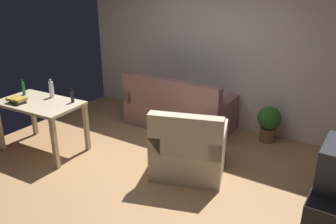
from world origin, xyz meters
The scene contains 11 objects.
ground_plane centered at (0.00, 0.00, -0.01)m, with size 5.20×4.40×0.02m, color tan.
wall_rear centered at (0.00, 2.20, 1.35)m, with size 5.20×0.10×2.70m, color silver.
couch centered at (-0.39, 1.59, 0.31)m, with size 1.77×0.84×0.92m.
tv_stand centered at (2.25, 0.32, 0.24)m, with size 0.44×1.10×0.48m.
desk centered at (-1.65, -0.18, 0.65)m, with size 1.24×0.77×0.76m.
potted_plant centered at (1.06, 1.90, 0.33)m, with size 0.36×0.36×0.57m.
armchair centered at (0.48, 0.41, 0.32)m, with size 1.12×1.08×0.92m.
bottle_green centered at (-2.09, -0.09, 0.86)m, with size 0.05×0.05×0.24m.
bottle_clear centered at (-1.65, 0.06, 0.88)m, with size 0.07×0.07×0.27m.
bottle_dark centered at (-1.23, 0.07, 0.85)m, with size 0.05×0.05×0.21m.
book_stack centered at (-1.88, -0.36, 0.80)m, with size 0.27×0.21×0.08m.
Camera 1 is at (2.40, -3.11, 2.44)m, focal length 37.11 mm.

